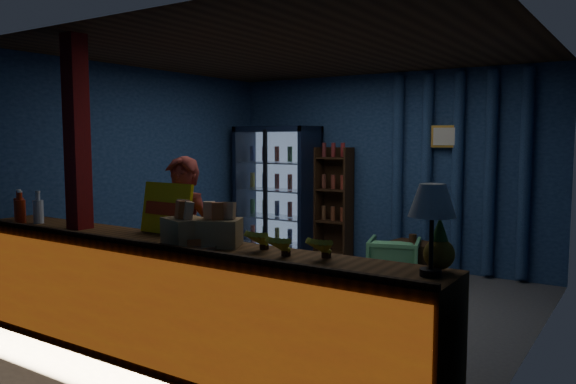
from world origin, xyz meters
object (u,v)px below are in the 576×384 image
at_px(green_chair, 394,261).
at_px(table_lamp, 432,204).
at_px(shopkeeper, 183,245).
at_px(pastry_tray, 193,243).

height_order(green_chair, table_lamp, table_lamp).
bearing_deg(shopkeeper, table_lamp, -16.52).
xyz_separation_m(pastry_tray, table_lamp, (1.73, 0.08, 0.39)).
bearing_deg(green_chair, pastry_tray, 69.67).
distance_m(shopkeeper, pastry_tray, 0.95).
xyz_separation_m(green_chair, pastry_tray, (-0.22, -3.23, 0.70)).
xyz_separation_m(shopkeeper, green_chair, (0.91, 2.61, -0.51)).
distance_m(green_chair, pastry_tray, 3.31).
bearing_deg(pastry_tray, green_chair, 86.17).
relative_size(green_chair, table_lamp, 1.15).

